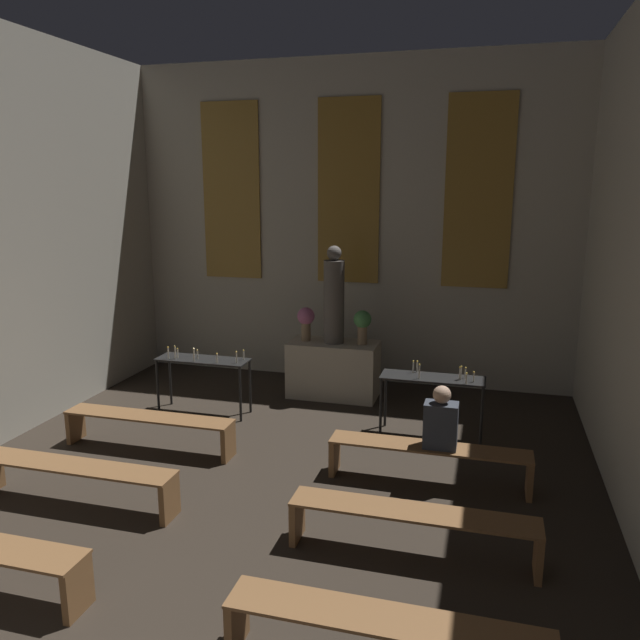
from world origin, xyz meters
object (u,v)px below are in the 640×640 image
(statue, at_px, (334,298))
(flower_vase_right, at_px, (362,323))
(flower_vase_left, at_px, (306,320))
(pew_third_right, at_px, (412,522))
(pew_second_right, at_px, (385,633))
(pew_third_left, at_px, (75,475))
(altar, at_px, (334,369))
(candle_rack_left, at_px, (203,366))
(pew_back_right, at_px, (429,455))
(candle_rack_right, at_px, (433,385))
(pew_back_left, at_px, (149,424))
(person_seated, at_px, (441,421))

(statue, relative_size, flower_vase_right, 2.84)
(flower_vase_left, relative_size, pew_third_right, 0.24)
(pew_second_right, xyz_separation_m, pew_third_left, (-3.45, 1.43, 0.00))
(altar, relative_size, candle_rack_left, 1.03)
(pew_back_right, bearing_deg, candle_rack_left, 157.96)
(candle_rack_right, relative_size, pew_third_right, 0.61)
(flower_vase_right, relative_size, pew_third_left, 0.24)
(altar, relative_size, pew_back_left, 0.63)
(candle_rack_right, bearing_deg, pew_back_left, -157.96)
(candle_rack_right, relative_size, pew_back_left, 0.61)
(candle_rack_right, height_order, pew_back_left, candle_rack_right)
(person_seated, bearing_deg, candle_rack_left, 158.63)
(statue, height_order, candle_rack_right, statue)
(candle_rack_left, xyz_separation_m, person_seated, (3.46, -1.35, 0.05))
(pew_back_left, relative_size, pew_back_right, 1.00)
(flower_vase_left, xyz_separation_m, pew_back_right, (2.17, -2.57, -0.86))
(flower_vase_left, xyz_separation_m, flower_vase_right, (0.89, 0.00, 0.00))
(flower_vase_right, height_order, pew_second_right, flower_vase_right)
(flower_vase_right, relative_size, pew_back_left, 0.24)
(altar, bearing_deg, candle_rack_right, -36.59)
(pew_second_right, xyz_separation_m, person_seated, (0.12, 2.87, 0.42))
(candle_rack_left, bearing_deg, pew_third_right, -39.80)
(statue, height_order, pew_third_right, statue)
(statue, height_order, pew_back_right, statue)
(altar, xyz_separation_m, pew_second_right, (1.72, -5.43, -0.10))
(candle_rack_left, xyz_separation_m, pew_third_right, (3.35, -2.79, -0.37))
(flower_vase_right, bearing_deg, pew_back_right, -63.53)
(pew_back_right, bearing_deg, flower_vase_right, 116.47)
(pew_third_left, distance_m, pew_third_right, 3.45)
(statue, distance_m, candle_rack_right, 2.20)
(pew_second_right, relative_size, pew_back_right, 1.00)
(candle_rack_right, bearing_deg, pew_third_left, -140.22)
(statue, xyz_separation_m, pew_back_right, (1.72, -2.57, -1.22))
(altar, xyz_separation_m, flower_vase_right, (0.45, 0.00, 0.76))
(altar, bearing_deg, candle_rack_left, -143.26)
(altar, bearing_deg, person_seated, -54.38)
(pew_second_right, bearing_deg, altar, 107.59)
(pew_second_right, bearing_deg, candle_rack_left, 128.40)
(candle_rack_right, bearing_deg, candle_rack_left, -179.95)
(pew_second_right, bearing_deg, pew_third_right, 90.00)
(pew_back_left, relative_size, person_seated, 3.14)
(flower_vase_left, xyz_separation_m, pew_second_right, (2.17, -5.43, -0.86))
(statue, bearing_deg, candle_rack_right, -36.59)
(altar, bearing_deg, pew_back_right, -56.12)
(pew_back_left, distance_m, person_seated, 3.59)
(statue, xyz_separation_m, pew_third_right, (1.72, -4.00, -1.22))
(flower_vase_left, bearing_deg, pew_back_right, -49.81)
(pew_back_left, bearing_deg, flower_vase_left, 63.53)
(statue, height_order, pew_second_right, statue)
(pew_second_right, relative_size, pew_back_left, 1.00)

